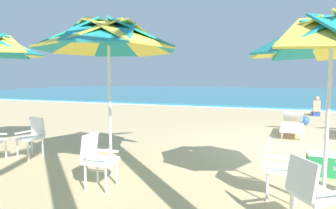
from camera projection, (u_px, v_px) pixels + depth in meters
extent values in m
plane|color=#D3B784|center=(305.00, 151.00, 6.54)|extent=(80.00, 80.00, 0.00)
cube|color=teal|center=(276.00, 93.00, 32.24)|extent=(80.00, 36.00, 0.10)
cube|color=white|center=(284.00, 110.00, 15.15)|extent=(80.00, 0.70, 0.01)
cylinder|color=silver|center=(327.00, 130.00, 3.57)|extent=(0.05, 0.05, 2.11)
cube|color=teal|center=(311.00, 41.00, 3.93)|extent=(1.04, 1.12, 0.52)
cube|color=#EFDB4C|center=(292.00, 39.00, 3.78)|extent=(1.08, 1.06, 0.52)
cube|color=teal|center=(295.00, 36.00, 3.43)|extent=(1.12, 1.04, 0.52)
cube|color=#EFDB4C|center=(322.00, 31.00, 3.10)|extent=(1.06, 1.08, 0.52)
sphere|color=silver|center=(333.00, 12.00, 3.42)|extent=(0.08, 0.08, 0.08)
cube|color=white|center=(316.00, 195.00, 3.00)|extent=(0.61, 0.61, 0.05)
cube|color=white|center=(302.00, 177.00, 2.93)|extent=(0.31, 0.40, 0.40)
cube|color=white|center=(304.00, 179.00, 3.19)|extent=(0.35, 0.25, 0.03)
cube|color=white|center=(332.00, 193.00, 2.80)|extent=(0.35, 0.25, 0.03)
cylinder|color=white|center=(317.00, 206.00, 3.24)|extent=(0.04, 0.04, 0.41)
cube|color=white|center=(281.00, 169.00, 3.88)|extent=(0.46, 0.46, 0.05)
cube|color=white|center=(267.00, 152.00, 3.94)|extent=(0.11, 0.42, 0.40)
cube|color=white|center=(282.00, 158.00, 4.06)|extent=(0.40, 0.05, 0.03)
cube|color=white|center=(282.00, 165.00, 3.69)|extent=(0.40, 0.05, 0.03)
cylinder|color=white|center=(294.00, 182.00, 4.00)|extent=(0.04, 0.04, 0.41)
cylinder|color=white|center=(295.00, 191.00, 3.67)|extent=(0.04, 0.04, 0.41)
cylinder|color=white|center=(268.00, 179.00, 4.13)|extent=(0.04, 0.04, 0.41)
cylinder|color=white|center=(267.00, 187.00, 3.81)|extent=(0.04, 0.04, 0.41)
cylinder|color=silver|center=(110.00, 111.00, 4.81)|extent=(0.05, 0.05, 2.29)
cube|color=teal|center=(143.00, 37.00, 4.71)|extent=(1.38, 1.29, 0.51)
cube|color=#EFDB4C|center=(135.00, 40.00, 5.12)|extent=(1.30, 1.37, 0.51)
cube|color=teal|center=(114.00, 41.00, 5.28)|extent=(1.29, 1.38, 0.51)
cube|color=#EFDB4C|center=(90.00, 40.00, 5.09)|extent=(1.37, 1.30, 0.51)
cube|color=teal|center=(74.00, 36.00, 4.67)|extent=(1.38, 1.29, 0.51)
cube|color=#EFDB4C|center=(77.00, 32.00, 4.26)|extent=(1.30, 1.37, 0.51)
cube|color=teal|center=(101.00, 31.00, 4.10)|extent=(1.29, 1.38, 0.51)
cube|color=#EFDB4C|center=(130.00, 33.00, 4.29)|extent=(1.37, 1.30, 0.51)
sphere|color=silver|center=(108.00, 19.00, 4.66)|extent=(0.08, 0.08, 0.08)
cube|color=white|center=(101.00, 161.00, 4.27)|extent=(0.47, 0.47, 0.05)
cube|color=white|center=(90.00, 146.00, 4.30)|extent=(0.12, 0.42, 0.40)
cube|color=white|center=(107.00, 151.00, 4.45)|extent=(0.40, 0.07, 0.03)
cube|color=white|center=(94.00, 157.00, 4.07)|extent=(0.40, 0.07, 0.03)
cylinder|color=white|center=(117.00, 173.00, 4.41)|extent=(0.04, 0.04, 0.41)
cylinder|color=white|center=(106.00, 180.00, 4.07)|extent=(0.04, 0.04, 0.41)
cylinder|color=white|center=(97.00, 170.00, 4.51)|extent=(0.04, 0.04, 0.41)
cylinder|color=white|center=(85.00, 178.00, 4.17)|extent=(0.04, 0.04, 0.41)
cube|color=teal|center=(13.00, 45.00, 6.05)|extent=(1.21, 1.16, 0.50)
cube|color=#EFDB4C|center=(15.00, 47.00, 6.42)|extent=(1.15, 1.24, 0.50)
cube|color=teal|center=(2.00, 47.00, 6.56)|extent=(1.16, 1.21, 0.50)
cube|color=white|center=(30.00, 138.00, 5.91)|extent=(0.49, 0.49, 0.05)
cube|color=white|center=(37.00, 126.00, 6.07)|extent=(0.43, 0.14, 0.40)
cube|color=white|center=(36.00, 134.00, 5.81)|extent=(0.09, 0.40, 0.03)
cube|color=white|center=(23.00, 132.00, 5.99)|extent=(0.09, 0.40, 0.03)
cylinder|color=white|center=(28.00, 151.00, 5.70)|extent=(0.04, 0.04, 0.41)
cylinder|color=white|center=(17.00, 149.00, 5.86)|extent=(0.04, 0.04, 0.41)
cylinder|color=white|center=(43.00, 148.00, 6.01)|extent=(0.04, 0.04, 0.41)
cylinder|color=white|center=(32.00, 146.00, 6.17)|extent=(0.04, 0.04, 0.41)
cylinder|color=white|center=(6.00, 150.00, 5.81)|extent=(0.04, 0.04, 0.41)
cube|color=white|center=(292.00, 127.00, 8.28)|extent=(0.79, 1.75, 0.06)
cube|color=white|center=(293.00, 117.00, 9.21)|extent=(0.65, 0.53, 0.36)
cube|color=white|center=(302.00, 137.00, 7.61)|extent=(0.06, 0.06, 0.22)
cube|color=white|center=(282.00, 135.00, 7.83)|extent=(0.06, 0.06, 0.22)
cube|color=white|center=(301.00, 129.00, 8.76)|extent=(0.06, 0.06, 0.22)
cube|color=white|center=(284.00, 128.00, 8.98)|extent=(0.06, 0.06, 0.22)
cube|color=#238C4C|center=(322.00, 165.00, 4.89)|extent=(0.48, 0.32, 0.36)
cube|color=white|center=(322.00, 154.00, 4.87)|extent=(0.50, 0.34, 0.04)
sphere|color=blue|center=(305.00, 120.00, 10.19)|extent=(0.33, 0.33, 0.33)
cube|color=#2D4CA5|center=(316.00, 114.00, 12.62)|extent=(0.30, 0.24, 0.20)
cube|color=tan|center=(317.00, 106.00, 12.57)|extent=(0.30, 0.25, 0.54)
sphere|color=tan|center=(317.00, 98.00, 12.52)|extent=(0.20, 0.20, 0.20)
cube|color=tan|center=(315.00, 113.00, 13.00)|extent=(0.26, 0.76, 0.14)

